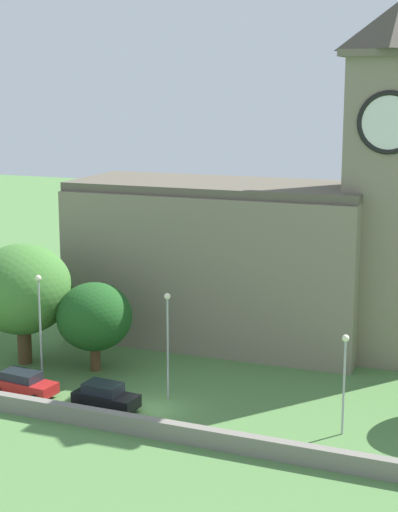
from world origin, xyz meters
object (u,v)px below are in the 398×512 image
Objects in this scene: streetlamp_central at (168,329)px; tree_by_tower at (94,317)px; car_red at (24,383)px; tree_churchyard at (22,289)px; streetlamp_east_mid at (345,367)px; car_black at (105,397)px; church at (262,242)px; streetlamp_west_mid at (40,313)px.

tree_by_tower is (-7.34, 3.04, -0.76)m from streetlamp_central.
car_red is 0.52× the size of tree_churchyard.
streetlamp_central is 7.98m from tree_by_tower.
streetlamp_east_mid is 0.95× the size of tree_by_tower.
tree_by_tower reaches higher than car_red.
streetlamp_central is 1.17× the size of streetlamp_east_mid.
car_black is at bearing -130.67° from streetlamp_central.
church reaches higher than streetlamp_east_mid.
streetlamp_central is 1.11× the size of tree_by_tower.
streetlamp_east_mid is 25.62m from tree_churchyard.
tree_churchyard reaches higher than streetlamp_west_mid.
tree_churchyard reaches higher than car_red.
car_red is at bearing -87.48° from streetlamp_west_mid.
streetlamp_west_mid is 4.48m from tree_by_tower.
tree_churchyard is at bearing 169.56° from streetlamp_central.
church reaches higher than streetlamp_central.
car_black is at bearing -2.28° from car_red.
car_red is 10.75m from streetlamp_central.
car_red is at bearing -56.52° from tree_churchyard.
streetlamp_central is at bearing -97.24° from church.
streetlamp_east_mid is at bearing -5.49° from streetlamp_central.
streetlamp_west_mid is at bearing -175.72° from streetlamp_central.
car_black is 15.66m from streetlamp_east_mid.
tree_by_tower is (-19.53, 4.21, -0.15)m from streetlamp_east_mid.
tree_churchyard is 1.38× the size of tree_by_tower.
tree_by_tower is at bearing 71.23° from car_red.
car_red is 1.09× the size of car_black.
car_red is (-11.25, -17.41, -7.56)m from church.
car_red is 8.32m from tree_churchyard.
church reaches higher than car_black.
streetlamp_central is at bearing 4.28° from streetlamp_west_mid.
car_black is 0.60× the size of streetlamp_central.
tree_by_tower is (-9.15, -11.22, -4.26)m from church.
car_red is 22.00m from streetlamp_east_mid.
streetlamp_west_mid is 1.07× the size of streetlamp_central.
streetlamp_west_mid reaches higher than car_black.
streetlamp_west_mid is (-6.61, 2.70, 4.25)m from car_black.
car_red is 0.77× the size of streetlamp_east_mid.
church is 15.09m from tree_by_tower.
streetlamp_east_mid reaches higher than car_red.
tree_churchyard reaches higher than streetlamp_east_mid.
streetlamp_central is at bearing 18.49° from car_red.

